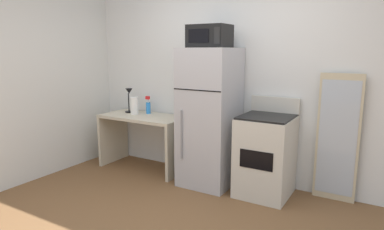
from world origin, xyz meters
name	(u,v)px	position (x,y,z in m)	size (l,w,h in m)	color
wall_back_white	(237,77)	(0.00, 1.70, 1.30)	(5.00, 0.10, 2.60)	silver
wall_left_brick	(3,80)	(-2.20, 0.00, 1.30)	(0.10, 4.00, 2.60)	silver
desk	(144,131)	(-1.22, 1.34, 0.53)	(1.20, 0.59, 0.75)	beige
desk_lamp	(129,96)	(-1.53, 1.40, 0.99)	(0.14, 0.12, 0.35)	black
spray_bottle	(148,107)	(-1.26, 1.49, 0.85)	(0.06, 0.06, 0.25)	#2D8CEA
paper_towel_roll	(134,106)	(-1.39, 1.35, 0.87)	(0.11, 0.11, 0.24)	white
refrigerator	(210,118)	(-0.18, 1.31, 0.83)	(0.62, 0.66, 1.66)	#B7B7BC
microwave	(210,36)	(-0.18, 1.29, 1.79)	(0.46, 0.35, 0.26)	black
oven_range	(265,155)	(0.53, 1.33, 0.47)	(0.57, 0.61, 1.10)	beige
leaning_mirror	(337,138)	(1.24, 1.59, 0.70)	(0.44, 0.03, 1.40)	#C6B793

